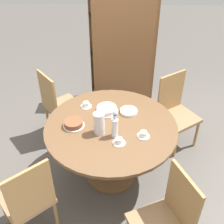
{
  "coord_description": "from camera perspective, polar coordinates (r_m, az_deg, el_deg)",
  "views": [
    {
      "loc": [
        0.09,
        -2.24,
        2.59
      ],
      "look_at": [
        0.0,
        0.33,
        0.68
      ],
      "focal_mm": 45.0,
      "sensor_mm": 36.0,
      "label": 1
    }
  ],
  "objects": [
    {
      "name": "ground_plane",
      "position": [
        3.42,
        -0.19,
        -12.49
      ],
      "size": [
        14.0,
        14.0,
        0.0
      ],
      "primitive_type": "plane",
      "color": "#56514C"
    },
    {
      "name": "dining_table",
      "position": [
        2.99,
        -0.21,
        -4.8
      ],
      "size": [
        1.38,
        1.38,
        0.75
      ],
      "color": "brown",
      "rests_on": "ground_plane"
    },
    {
      "name": "chair_a",
      "position": [
        3.63,
        12.8,
        0.31
      ],
      "size": [
        0.58,
        0.58,
        0.96
      ],
      "rotation": [
        0.0,
        0.0,
        0.61
      ],
      "color": "#A87A47",
      "rests_on": "ground_plane"
    },
    {
      "name": "chair_b",
      "position": [
        3.72,
        -10.78,
        1.63
      ],
      "size": [
        0.59,
        0.59,
        0.96
      ],
      "rotation": [
        0.0,
        0.0,
        2.27
      ],
      "color": "#A87A47",
      "rests_on": "ground_plane"
    },
    {
      "name": "chair_c",
      "position": [
        2.7,
        -16.68,
        -16.44
      ],
      "size": [
        0.59,
        0.59,
        0.96
      ],
      "rotation": [
        0.0,
        0.0,
        3.87
      ],
      "color": "#A87A47",
      "rests_on": "ground_plane"
    },
    {
      "name": "chair_d",
      "position": [
        2.52,
        10.89,
        -20.57
      ],
      "size": [
        0.56,
        0.56,
        0.96
      ],
      "rotation": [
        0.0,
        0.0,
        5.14
      ],
      "color": "#A87A47",
      "rests_on": "ground_plane"
    },
    {
      "name": "bookshelf",
      "position": [
        4.26,
        2.43,
        12.3
      ],
      "size": [
        0.95,
        0.28,
        1.71
      ],
      "rotation": [
        0.0,
        0.0,
        3.14
      ],
      "color": "brown",
      "rests_on": "ground_plane"
    },
    {
      "name": "coffee_pot",
      "position": [
        2.73,
        -2.64,
        -2.16
      ],
      "size": [
        0.11,
        0.11,
        0.27
      ],
      "color": "silver",
      "rests_on": "dining_table"
    },
    {
      "name": "water_bottle",
      "position": [
        2.7,
        0.55,
        -3.1
      ],
      "size": [
        0.07,
        0.07,
        0.27
      ],
      "color": "silver",
      "rests_on": "dining_table"
    },
    {
      "name": "cake_main",
      "position": [
        3.06,
        -1.08,
        0.48
      ],
      "size": [
        0.25,
        0.25,
        0.06
      ],
      "color": "silver",
      "rests_on": "dining_table"
    },
    {
      "name": "cake_second",
      "position": [
        2.9,
        -7.82,
        -2.37
      ],
      "size": [
        0.22,
        0.22,
        0.06
      ],
      "color": "silver",
      "rests_on": "dining_table"
    },
    {
      "name": "cup_a",
      "position": [
        3.16,
        -5.29,
        1.43
      ],
      "size": [
        0.13,
        0.13,
        0.06
      ],
      "color": "silver",
      "rests_on": "dining_table"
    },
    {
      "name": "cup_b",
      "position": [
        2.77,
        6.4,
        -4.58
      ],
      "size": [
        0.13,
        0.13,
        0.06
      ],
      "color": "silver",
      "rests_on": "dining_table"
    },
    {
      "name": "cup_c",
      "position": [
        2.68,
        1.43,
        -5.98
      ],
      "size": [
        0.13,
        0.13,
        0.06
      ],
      "color": "silver",
      "rests_on": "dining_table"
    },
    {
      "name": "plate_stack",
      "position": [
        3.07,
        3.42,
        0.15
      ],
      "size": [
        0.19,
        0.19,
        0.03
      ],
      "color": "white",
      "rests_on": "dining_table"
    }
  ]
}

